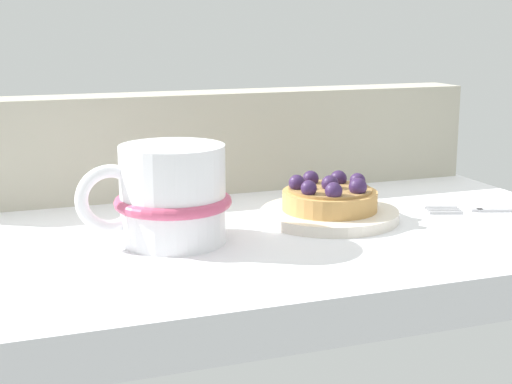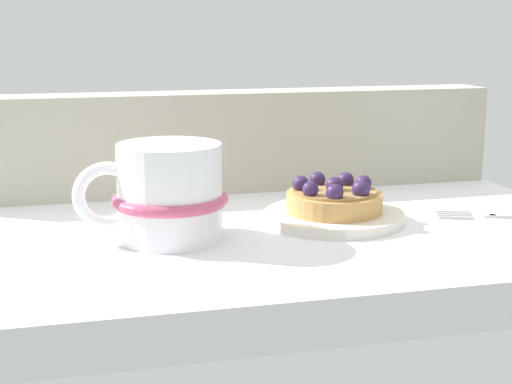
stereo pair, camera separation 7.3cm
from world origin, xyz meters
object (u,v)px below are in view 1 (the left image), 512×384
Objects in this scene: dessert_fork at (503,209)px; raspberry_tart at (330,197)px; dessert_plate at (330,215)px; coffee_mug at (170,195)px.

raspberry_tart is at bearing 170.54° from dessert_fork.
dessert_fork is (18.70, -3.12, -2.11)cm from raspberry_tart.
dessert_plate is at bearing 170.50° from dessert_fork.
dessert_plate is at bearing 39.61° from raspberry_tart.
dessert_plate reaches higher than dessert_fork.
dessert_plate is 17.52cm from coffee_mug.
raspberry_tart reaches higher than dessert_fork.
dessert_fork is at bearing -9.50° from dessert_plate.
raspberry_tart is at bearing -140.39° from dessert_plate.
coffee_mug is at bearing -173.04° from raspberry_tart.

